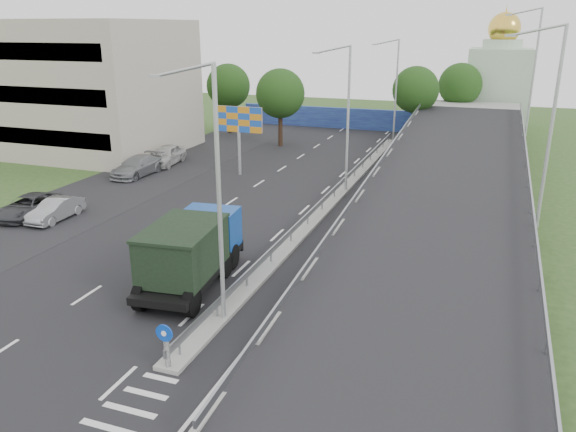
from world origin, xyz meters
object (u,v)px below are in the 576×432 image
at_px(lamp_post_mid, 346,112).
at_px(parked_car_c, 29,206).
at_px(parked_car_b, 56,210).
at_px(lamp_post_near, 214,184).
at_px(church, 498,81).
at_px(parked_car_d, 137,166).
at_px(parked_car_e, 166,155).
at_px(billboard, 239,123).
at_px(dump_truck, 192,249).
at_px(sign_bollard, 166,346).
at_px(lamp_post_far, 394,85).

distance_m(lamp_post_mid, parked_car_c, 21.73).
height_order(parked_car_b, parked_car_c, same).
bearing_deg(lamp_post_mid, lamp_post_near, -90.00).
height_order(church, parked_car_d, church).
bearing_deg(lamp_post_mid, parked_car_d, -176.59).
bearing_deg(parked_car_e, lamp_post_near, -60.88).
relative_size(billboard, parked_car_b, 1.36).
xyz_separation_m(dump_truck, parked_car_e, (-13.91, 20.39, -0.92)).
bearing_deg(parked_car_d, lamp_post_near, -46.92).
height_order(billboard, parked_car_c, billboard).
relative_size(church, parked_car_b, 3.40).
xyz_separation_m(sign_bollard, billboard, (-9.00, 25.83, 3.15)).
bearing_deg(billboard, parked_car_b, -113.49).
bearing_deg(parked_car_c, parked_car_b, -6.69).
relative_size(lamp_post_mid, church, 0.73).
xyz_separation_m(lamp_post_near, parked_car_c, (-17.31, 7.92, -5.14)).
xyz_separation_m(lamp_post_near, parked_car_b, (-15.22, 7.94, -5.14)).
xyz_separation_m(lamp_post_mid, parked_car_b, (-15.22, -12.06, -5.14)).
distance_m(sign_bollard, church, 58.84).
distance_m(sign_bollard, parked_car_d, 28.27).
xyz_separation_m(lamp_post_mid, parked_car_c, (-17.31, -12.08, -5.14)).
relative_size(parked_car_b, parked_car_d, 0.77).
relative_size(dump_truck, parked_car_c, 1.55).
height_order(lamp_post_far, billboard, lamp_post_far).
bearing_deg(lamp_post_far, parked_car_c, -118.36).
bearing_deg(dump_truck, parked_car_e, 118.33).
bearing_deg(lamp_post_mid, parked_car_c, -145.10).
height_order(dump_truck, parked_car_b, dump_truck).
relative_size(dump_truck, parked_car_d, 1.41).
xyz_separation_m(lamp_post_near, parked_car_e, (-16.60, 23.07, -4.96)).
bearing_deg(church, lamp_post_near, -100.38).
bearing_deg(billboard, dump_truck, -71.63).
height_order(lamp_post_mid, billboard, lamp_post_mid).
xyz_separation_m(lamp_post_far, parked_car_b, (-15.22, -32.06, -5.14)).
relative_size(billboard, dump_truck, 0.74).
bearing_deg(lamp_post_mid, lamp_post_far, 90.00).
xyz_separation_m(lamp_post_far, church, (9.89, 14.00, -0.50)).
height_order(billboard, parked_car_b, billboard).
bearing_deg(lamp_post_mid, sign_bollard, -90.26).
relative_size(lamp_post_near, lamp_post_mid, 1.00).
relative_size(lamp_post_mid, lamp_post_far, 1.00).
xyz_separation_m(lamp_post_mid, church, (9.89, 34.00, -0.50)).
relative_size(lamp_post_far, parked_car_c, 2.09).
distance_m(lamp_post_mid, parked_car_b, 20.08).
distance_m(dump_truck, parked_car_d, 21.59).
height_order(dump_truck, parked_car_c, dump_truck).
xyz_separation_m(church, dump_truck, (-12.58, -51.32, -3.54)).
distance_m(lamp_post_far, dump_truck, 37.64).
height_order(lamp_post_mid, parked_car_e, lamp_post_mid).
distance_m(parked_car_c, parked_car_e, 15.16).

